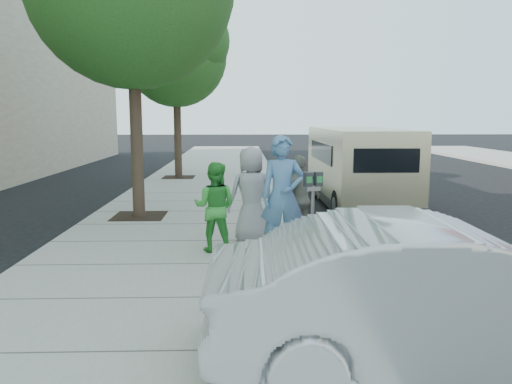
{
  "coord_description": "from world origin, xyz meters",
  "views": [
    {
      "loc": [
        0.1,
        -9.24,
        2.48
      ],
      "look_at": [
        0.38,
        -0.14,
        1.1
      ],
      "focal_mm": 35.0,
      "sensor_mm": 36.0,
      "label": 1
    }
  ],
  "objects_px": {
    "parking_meter": "(313,197)",
    "person_striped_polo": "(300,199)",
    "tree_far": "(177,51)",
    "sedan": "(442,297)",
    "van": "(357,165)",
    "person_gray_shirt": "(251,194)",
    "person_green_shirt": "(215,207)",
    "person_officer": "(283,196)"
  },
  "relations": [
    {
      "from": "parking_meter",
      "to": "person_striped_polo",
      "type": "relative_size",
      "value": 0.89
    },
    {
      "from": "tree_far",
      "to": "sedan",
      "type": "relative_size",
      "value": 1.41
    },
    {
      "from": "parking_meter",
      "to": "person_striped_polo",
      "type": "bearing_deg",
      "value": 77.62
    },
    {
      "from": "van",
      "to": "person_gray_shirt",
      "type": "xyz_separation_m",
      "value": [
        -3.0,
        -4.44,
        -0.1
      ]
    },
    {
      "from": "person_green_shirt",
      "to": "person_gray_shirt",
      "type": "xyz_separation_m",
      "value": [
        0.64,
        0.65,
        0.11
      ]
    },
    {
      "from": "parking_meter",
      "to": "person_gray_shirt",
      "type": "bearing_deg",
      "value": 110.51
    },
    {
      "from": "parking_meter",
      "to": "sedan",
      "type": "xyz_separation_m",
      "value": [
        0.8,
        -3.25,
        -0.45
      ]
    },
    {
      "from": "sedan",
      "to": "person_gray_shirt",
      "type": "distance_m",
      "value": 4.93
    },
    {
      "from": "van",
      "to": "sedan",
      "type": "distance_m",
      "value": 9.14
    },
    {
      "from": "parking_meter",
      "to": "sedan",
      "type": "distance_m",
      "value": 3.37
    },
    {
      "from": "tree_far",
      "to": "person_striped_polo",
      "type": "bearing_deg",
      "value": -71.26
    },
    {
      "from": "tree_far",
      "to": "person_officer",
      "type": "distance_m",
      "value": 12.01
    },
    {
      "from": "van",
      "to": "person_green_shirt",
      "type": "xyz_separation_m",
      "value": [
        -3.65,
        -5.09,
        -0.21
      ]
    },
    {
      "from": "person_gray_shirt",
      "to": "person_striped_polo",
      "type": "xyz_separation_m",
      "value": [
        0.9,
        -0.1,
        -0.08
      ]
    },
    {
      "from": "person_gray_shirt",
      "to": "person_striped_polo",
      "type": "distance_m",
      "value": 0.91
    },
    {
      "from": "parking_meter",
      "to": "sedan",
      "type": "relative_size",
      "value": 0.32
    },
    {
      "from": "parking_meter",
      "to": "person_striped_polo",
      "type": "xyz_separation_m",
      "value": [
        -0.05,
        1.26,
        -0.24
      ]
    },
    {
      "from": "tree_far",
      "to": "person_green_shirt",
      "type": "xyz_separation_m",
      "value": [
        1.91,
        -10.73,
        -3.95
      ]
    },
    {
      "from": "tree_far",
      "to": "person_officer",
      "type": "height_order",
      "value": "tree_far"
    },
    {
      "from": "parking_meter",
      "to": "sedan",
      "type": "height_order",
      "value": "parking_meter"
    },
    {
      "from": "parking_meter",
      "to": "person_gray_shirt",
      "type": "height_order",
      "value": "person_gray_shirt"
    },
    {
      "from": "parking_meter",
      "to": "van",
      "type": "xyz_separation_m",
      "value": [
        2.05,
        5.8,
        -0.07
      ]
    },
    {
      "from": "van",
      "to": "person_officer",
      "type": "relative_size",
      "value": 2.88
    },
    {
      "from": "sedan",
      "to": "person_green_shirt",
      "type": "xyz_separation_m",
      "value": [
        -2.4,
        3.95,
        0.17
      ]
    },
    {
      "from": "person_green_shirt",
      "to": "van",
      "type": "bearing_deg",
      "value": -114.04
    },
    {
      "from": "person_gray_shirt",
      "to": "parking_meter",
      "type": "bearing_deg",
      "value": 107.79
    },
    {
      "from": "parking_meter",
      "to": "van",
      "type": "distance_m",
      "value": 6.15
    },
    {
      "from": "parking_meter",
      "to": "van",
      "type": "bearing_deg",
      "value": 55.87
    },
    {
      "from": "tree_far",
      "to": "person_green_shirt",
      "type": "bearing_deg",
      "value": -79.93
    },
    {
      "from": "person_gray_shirt",
      "to": "person_officer",
      "type": "bearing_deg",
      "value": 101.46
    },
    {
      "from": "tree_far",
      "to": "parking_meter",
      "type": "xyz_separation_m",
      "value": [
        3.5,
        -11.44,
        -3.68
      ]
    },
    {
      "from": "van",
      "to": "person_gray_shirt",
      "type": "height_order",
      "value": "van"
    },
    {
      "from": "sedan",
      "to": "person_gray_shirt",
      "type": "relative_size",
      "value": 2.56
    },
    {
      "from": "van",
      "to": "person_officer",
      "type": "bearing_deg",
      "value": -115.27
    },
    {
      "from": "person_gray_shirt",
      "to": "van",
      "type": "bearing_deg",
      "value": -141.44
    },
    {
      "from": "sedan",
      "to": "person_officer",
      "type": "relative_size",
      "value": 2.26
    },
    {
      "from": "tree_far",
      "to": "van",
      "type": "distance_m",
      "value": 8.76
    },
    {
      "from": "person_gray_shirt",
      "to": "person_striped_polo",
      "type": "bearing_deg",
      "value": 156.35
    },
    {
      "from": "person_striped_polo",
      "to": "tree_far",
      "type": "bearing_deg",
      "value": -108.91
    },
    {
      "from": "person_green_shirt",
      "to": "person_officer",
      "type": "bearing_deg",
      "value": 178.27
    },
    {
      "from": "sedan",
      "to": "person_gray_shirt",
      "type": "bearing_deg",
      "value": 21.61
    },
    {
      "from": "van",
      "to": "person_striped_polo",
      "type": "relative_size",
      "value": 3.57
    }
  ]
}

